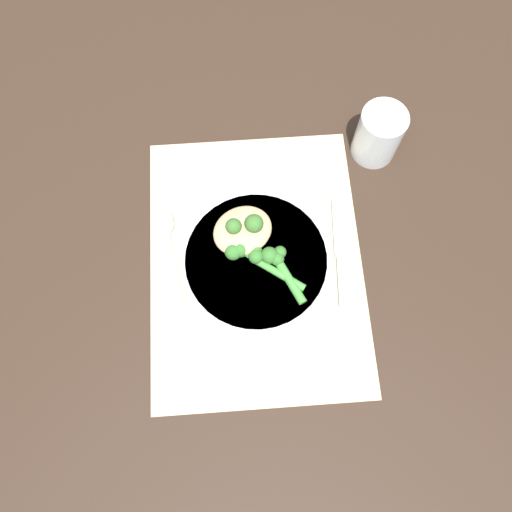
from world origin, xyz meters
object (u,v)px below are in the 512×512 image
(knife, at_px, (340,251))
(water_glass, at_px, (378,135))
(plate, at_px, (256,260))
(chicken_fillet, at_px, (243,231))
(spoon, at_px, (167,235))
(broccoli_stalk_right, at_px, (241,251))
(broccoli_stalk_left, at_px, (263,262))
(broccoli_stalk_rear, at_px, (278,263))

(knife, relative_size, water_glass, 1.91)
(knife, distance_m, water_glass, 0.22)
(plate, distance_m, chicken_fillet, 0.05)
(knife, bearing_deg, spoon, 174.59)
(plate, height_order, spoon, plate)
(broccoli_stalk_right, bearing_deg, plate, -81.03)
(broccoli_stalk_left, distance_m, broccoli_stalk_rear, 0.03)
(chicken_fillet, relative_size, water_glass, 1.23)
(chicken_fillet, xyz_separation_m, broccoli_stalk_left, (0.06, 0.03, -0.01))
(water_glass, bearing_deg, knife, -23.49)
(plate, bearing_deg, water_glass, 131.49)
(broccoli_stalk_left, xyz_separation_m, broccoli_stalk_rear, (0.01, 0.03, 0.00))
(broccoli_stalk_left, xyz_separation_m, knife, (-0.02, 0.13, -0.02))
(spoon, distance_m, water_glass, 0.41)
(broccoli_stalk_left, distance_m, spoon, 0.17)
(spoon, xyz_separation_m, water_glass, (-0.15, 0.38, 0.04))
(chicken_fillet, distance_m, broccoli_stalk_right, 0.04)
(broccoli_stalk_right, distance_m, broccoli_stalk_left, 0.04)
(broccoli_stalk_right, bearing_deg, spoon, 104.85)
(knife, bearing_deg, plate, -172.90)
(plate, bearing_deg, broccoli_stalk_right, -115.62)
(chicken_fillet, height_order, broccoli_stalk_rear, chicken_fillet)
(broccoli_stalk_left, distance_m, knife, 0.14)
(knife, xyz_separation_m, water_glass, (-0.19, 0.08, 0.05))
(chicken_fillet, height_order, broccoli_stalk_left, chicken_fillet)
(plate, xyz_separation_m, broccoli_stalk_rear, (0.01, 0.04, 0.02))
(broccoli_stalk_right, xyz_separation_m, knife, (0.00, 0.17, -0.02))
(broccoli_stalk_left, height_order, knife, broccoli_stalk_left)
(plate, bearing_deg, broccoli_stalk_rear, 68.61)
(knife, bearing_deg, chicken_fillet, 170.86)
(broccoli_stalk_rear, relative_size, water_glass, 0.98)
(chicken_fillet, relative_size, knife, 0.65)
(water_glass, bearing_deg, broccoli_stalk_left, -45.88)
(spoon, bearing_deg, knife, -18.97)
(broccoli_stalk_right, height_order, broccoli_stalk_rear, same)
(plate, relative_size, chicken_fillet, 1.93)
(water_glass, bearing_deg, broccoli_stalk_rear, -41.71)
(broccoli_stalk_rear, distance_m, water_glass, 0.29)
(chicken_fillet, height_order, water_glass, water_glass)
(chicken_fillet, distance_m, knife, 0.17)
(knife, bearing_deg, broccoli_stalk_right, -177.22)
(broccoli_stalk_left, bearing_deg, broccoli_stalk_right, 94.80)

